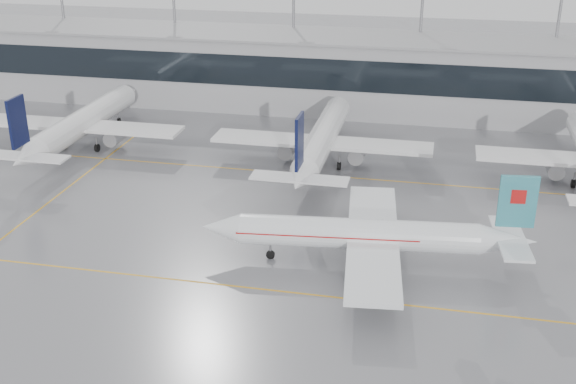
# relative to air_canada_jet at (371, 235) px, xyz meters

# --- Properties ---
(ground) EXTENTS (320.00, 320.00, 0.00)m
(ground) POSITION_rel_air_canada_jet_xyz_m (-9.46, -7.18, -3.15)
(ground) COLOR gray
(ground) RESTS_ON ground
(taxi_line_main) EXTENTS (120.00, 0.25, 0.01)m
(taxi_line_main) POSITION_rel_air_canada_jet_xyz_m (-9.46, -7.18, -3.14)
(taxi_line_main) COLOR gold
(taxi_line_main) RESTS_ON ground
(taxi_line_north) EXTENTS (120.00, 0.25, 0.01)m
(taxi_line_north) POSITION_rel_air_canada_jet_xyz_m (-9.46, 22.82, -3.14)
(taxi_line_north) COLOR gold
(taxi_line_north) RESTS_ON ground
(taxi_line_cross) EXTENTS (0.25, 60.00, 0.01)m
(taxi_line_cross) POSITION_rel_air_canada_jet_xyz_m (-39.46, 7.82, -3.14)
(taxi_line_cross) COLOR gold
(taxi_line_cross) RESTS_ON ground
(terminal) EXTENTS (180.00, 15.00, 12.00)m
(terminal) POSITION_rel_air_canada_jet_xyz_m (-9.46, 54.82, 2.85)
(terminal) COLOR #9A9A9D
(terminal) RESTS_ON ground
(terminal_glass) EXTENTS (180.00, 0.20, 5.00)m
(terminal_glass) POSITION_rel_air_canada_jet_xyz_m (-9.46, 47.27, 4.35)
(terminal_glass) COLOR black
(terminal_glass) RESTS_ON ground
(terminal_roof) EXTENTS (182.00, 16.00, 0.40)m
(terminal_roof) POSITION_rel_air_canada_jet_xyz_m (-9.46, 54.82, 9.05)
(terminal_roof) COLOR gray
(terminal_roof) RESTS_ON ground
(light_masts) EXTENTS (156.40, 1.00, 22.60)m
(light_masts) POSITION_rel_air_canada_jet_xyz_m (-9.46, 60.82, 10.20)
(light_masts) COLOR gray
(light_masts) RESTS_ON ground
(air_canada_jet) EXTENTS (33.27, 25.88, 10.08)m
(air_canada_jet) POSITION_rel_air_canada_jet_xyz_m (0.00, 0.00, 0.00)
(air_canada_jet) COLOR white
(air_canada_jet) RESTS_ON ground
(parked_jet_b) EXTENTS (29.64, 36.96, 11.72)m
(parked_jet_b) POSITION_rel_air_canada_jet_xyz_m (-44.46, 26.51, 0.57)
(parked_jet_b) COLOR white
(parked_jet_b) RESTS_ON ground
(parked_jet_c) EXTENTS (29.64, 36.96, 11.72)m
(parked_jet_c) POSITION_rel_air_canada_jet_xyz_m (-9.46, 26.51, 0.57)
(parked_jet_c) COLOR white
(parked_jet_c) RESTS_ON ground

